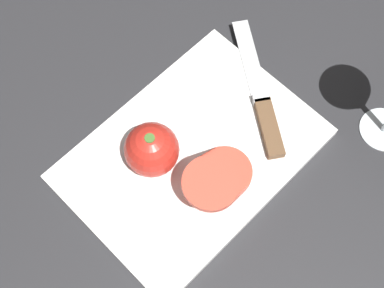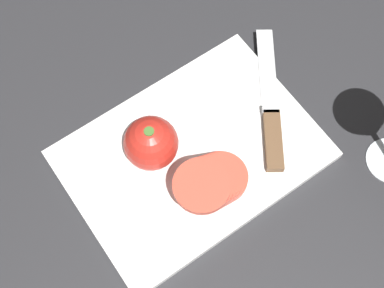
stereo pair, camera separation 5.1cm
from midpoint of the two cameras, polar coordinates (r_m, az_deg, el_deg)
ground_plane at (r=0.75m, az=-5.27°, el=-5.93°), size 3.00×3.00×0.00m
cutting_board at (r=0.76m, az=-1.91°, el=-1.27°), size 0.35×0.25×0.01m
whole_tomato at (r=0.72m, az=-6.34°, el=-0.76°), size 0.08×0.08×0.08m
knife at (r=0.78m, az=5.94°, el=3.20°), size 0.16×0.21×0.01m
tomato_slice_stack_near at (r=0.71m, az=0.78°, el=-3.76°), size 0.11×0.08×0.06m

